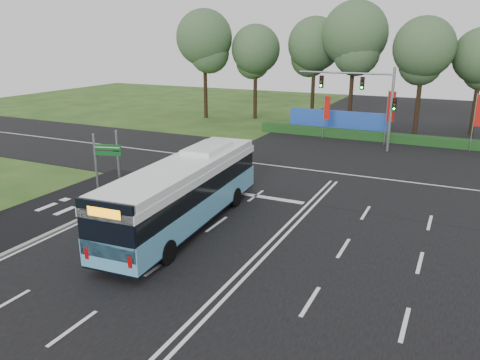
# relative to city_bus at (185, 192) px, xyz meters

# --- Properties ---
(ground) EXTENTS (120.00, 120.00, 0.00)m
(ground) POSITION_rel_city_bus_xyz_m (4.63, 0.80, -1.84)
(ground) COLOR #254717
(ground) RESTS_ON ground
(road_main) EXTENTS (20.00, 120.00, 0.04)m
(road_main) POSITION_rel_city_bus_xyz_m (4.63, 0.80, -1.82)
(road_main) COLOR black
(road_main) RESTS_ON ground
(road_cross) EXTENTS (120.00, 14.00, 0.05)m
(road_cross) POSITION_rel_city_bus_xyz_m (4.63, 12.80, -1.82)
(road_cross) COLOR black
(road_cross) RESTS_ON ground
(bike_path) EXTENTS (5.00, 18.00, 0.06)m
(bike_path) POSITION_rel_city_bus_xyz_m (-7.87, -2.20, -1.81)
(bike_path) COLOR black
(bike_path) RESTS_ON ground
(kerb_strip) EXTENTS (0.25, 18.00, 0.12)m
(kerb_strip) POSITION_rel_city_bus_xyz_m (-5.47, -2.20, -1.78)
(kerb_strip) COLOR gray
(kerb_strip) RESTS_ON ground
(city_bus) EXTENTS (3.55, 12.90, 3.66)m
(city_bus) POSITION_rel_city_bus_xyz_m (0.00, 0.00, 0.00)
(city_bus) COLOR #549BC3
(city_bus) RESTS_ON ground
(pedestrian_signal) EXTENTS (0.35, 0.43, 3.70)m
(pedestrian_signal) POSITION_rel_city_bus_xyz_m (-7.45, 3.79, 0.18)
(pedestrian_signal) COLOR gray
(pedestrian_signal) RESTS_ON ground
(street_sign) EXTENTS (1.57, 0.52, 4.17)m
(street_sign) POSITION_rel_city_bus_xyz_m (-5.90, 0.64, 0.77)
(street_sign) COLOR gray
(street_sign) RESTS_ON ground
(banner_flag_left) EXTENTS (0.61, 0.11, 4.10)m
(banner_flag_left) POSITION_rel_city_bus_xyz_m (0.38, 24.23, 0.85)
(banner_flag_left) COLOR gray
(banner_flag_left) RESTS_ON ground
(banner_flag_mid) EXTENTS (0.71, 0.22, 4.91)m
(banner_flag_mid) POSITION_rel_city_bus_xyz_m (6.23, 23.62, 1.34)
(banner_flag_mid) COLOR gray
(banner_flag_mid) RESTS_ON ground
(banner_flag_right) EXTENTS (0.72, 0.13, 4.89)m
(banner_flag_right) POSITION_rel_city_bus_xyz_m (13.16, 24.45, 1.33)
(banner_flag_right) COLOR gray
(banner_flag_right) RESTS_ON ground
(traffic_light_gantry) EXTENTS (8.41, 0.28, 7.00)m
(traffic_light_gantry) POSITION_rel_city_bus_xyz_m (4.84, 21.30, 2.82)
(traffic_light_gantry) COLOR gray
(traffic_light_gantry) RESTS_ON ground
(hedge) EXTENTS (22.00, 1.20, 0.80)m
(hedge) POSITION_rel_city_bus_xyz_m (4.63, 25.30, -1.44)
(hedge) COLOR #163A15
(hedge) RESTS_ON ground
(blue_hoarding) EXTENTS (10.00, 0.30, 2.20)m
(blue_hoarding) POSITION_rel_city_bus_xyz_m (0.63, 27.80, -0.74)
(blue_hoarding) COLOR #2148B2
(blue_hoarding) RESTS_ON ground
(eucalyptus_row) EXTENTS (42.11, 10.01, 12.96)m
(eucalyptus_row) POSITION_rel_city_bus_xyz_m (0.09, 31.37, 6.74)
(eucalyptus_row) COLOR black
(eucalyptus_row) RESTS_ON ground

